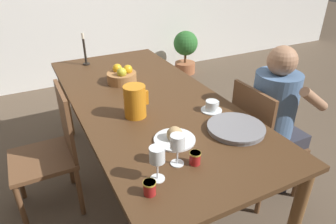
{
  "coord_description": "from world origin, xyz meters",
  "views": [
    {
      "loc": [
        -0.73,
        -1.76,
        1.69
      ],
      "look_at": [
        0.0,
        -0.33,
        0.82
      ],
      "focal_mm": 32.0,
      "sensor_mm": 36.0,
      "label": 1
    }
  ],
  "objects_px": {
    "wine_glass_water": "(157,156)",
    "potted_plant": "(185,50)",
    "serving_tray": "(236,128)",
    "jam_jar_amber": "(195,158)",
    "bread_plate": "(175,137)",
    "red_pitcher": "(135,101)",
    "person_seated": "(276,113)",
    "chair_person_side": "(260,141)",
    "teacup_near_person": "(212,107)",
    "jam_jar_red": "(150,187)",
    "candlestick_tall": "(85,53)",
    "fruit_bowl": "(122,76)",
    "wine_glass_juice": "(178,143)",
    "chair_opposite": "(52,150)"
  },
  "relations": [
    {
      "from": "fruit_bowl",
      "to": "candlestick_tall",
      "type": "bearing_deg",
      "value": 105.79
    },
    {
      "from": "wine_glass_juice",
      "to": "jam_jar_red",
      "type": "bearing_deg",
      "value": -147.93
    },
    {
      "from": "candlestick_tall",
      "to": "red_pitcher",
      "type": "bearing_deg",
      "value": -87.65
    },
    {
      "from": "wine_glass_water",
      "to": "candlestick_tall",
      "type": "bearing_deg",
      "value": 87.14
    },
    {
      "from": "red_pitcher",
      "to": "jam_jar_amber",
      "type": "relative_size",
      "value": 3.11
    },
    {
      "from": "red_pitcher",
      "to": "jam_jar_amber",
      "type": "xyz_separation_m",
      "value": [
        0.08,
        -0.58,
        -0.07
      ]
    },
    {
      "from": "serving_tray",
      "to": "jam_jar_amber",
      "type": "bearing_deg",
      "value": -157.57
    },
    {
      "from": "bread_plate",
      "to": "jam_jar_amber",
      "type": "distance_m",
      "value": 0.22
    },
    {
      "from": "chair_opposite",
      "to": "wine_glass_water",
      "type": "height_order",
      "value": "wine_glass_water"
    },
    {
      "from": "wine_glass_water",
      "to": "candlestick_tall",
      "type": "height_order",
      "value": "candlestick_tall"
    },
    {
      "from": "bread_plate",
      "to": "person_seated",
      "type": "bearing_deg",
      "value": 5.02
    },
    {
      "from": "bread_plate",
      "to": "jam_jar_red",
      "type": "relative_size",
      "value": 3.51
    },
    {
      "from": "red_pitcher",
      "to": "candlestick_tall",
      "type": "relative_size",
      "value": 0.71
    },
    {
      "from": "fruit_bowl",
      "to": "chair_opposite",
      "type": "bearing_deg",
      "value": -157.67
    },
    {
      "from": "chair_person_side",
      "to": "jam_jar_amber",
      "type": "height_order",
      "value": "chair_person_side"
    },
    {
      "from": "chair_opposite",
      "to": "red_pitcher",
      "type": "height_order",
      "value": "red_pitcher"
    },
    {
      "from": "chair_person_side",
      "to": "teacup_near_person",
      "type": "xyz_separation_m",
      "value": [
        -0.37,
        0.11,
        0.32
      ]
    },
    {
      "from": "fruit_bowl",
      "to": "candlestick_tall",
      "type": "relative_size",
      "value": 0.8
    },
    {
      "from": "serving_tray",
      "to": "jam_jar_amber",
      "type": "xyz_separation_m",
      "value": [
        -0.37,
        -0.15,
        0.02
      ]
    },
    {
      "from": "person_seated",
      "to": "jam_jar_amber",
      "type": "distance_m",
      "value": 0.9
    },
    {
      "from": "teacup_near_person",
      "to": "jam_jar_red",
      "type": "bearing_deg",
      "value": -142.57
    },
    {
      "from": "red_pitcher",
      "to": "bread_plate",
      "type": "relative_size",
      "value": 0.89
    },
    {
      "from": "chair_person_side",
      "to": "red_pitcher",
      "type": "relative_size",
      "value": 4.47
    },
    {
      "from": "teacup_near_person",
      "to": "fruit_bowl",
      "type": "height_order",
      "value": "fruit_bowl"
    },
    {
      "from": "potted_plant",
      "to": "bread_plate",
      "type": "bearing_deg",
      "value": -121.33
    },
    {
      "from": "wine_glass_water",
      "to": "potted_plant",
      "type": "height_order",
      "value": "wine_glass_water"
    },
    {
      "from": "person_seated",
      "to": "bread_plate",
      "type": "bearing_deg",
      "value": -84.98
    },
    {
      "from": "chair_person_side",
      "to": "teacup_near_person",
      "type": "bearing_deg",
      "value": -105.85
    },
    {
      "from": "serving_tray",
      "to": "red_pitcher",
      "type": "bearing_deg",
      "value": 136.77
    },
    {
      "from": "serving_tray",
      "to": "chair_person_side",
      "type": "bearing_deg",
      "value": 22.5
    },
    {
      "from": "chair_person_side",
      "to": "candlestick_tall",
      "type": "distance_m",
      "value": 1.67
    },
    {
      "from": "bread_plate",
      "to": "potted_plant",
      "type": "bearing_deg",
      "value": 58.67
    },
    {
      "from": "chair_opposite",
      "to": "jam_jar_red",
      "type": "distance_m",
      "value": 1.07
    },
    {
      "from": "bread_plate",
      "to": "jam_jar_amber",
      "type": "bearing_deg",
      "value": -91.78
    },
    {
      "from": "wine_glass_juice",
      "to": "red_pitcher",
      "type": "bearing_deg",
      "value": 90.32
    },
    {
      "from": "wine_glass_juice",
      "to": "chair_person_side",
      "type": "bearing_deg",
      "value": 18.25
    },
    {
      "from": "chair_person_side",
      "to": "red_pitcher",
      "type": "bearing_deg",
      "value": -107.58
    },
    {
      "from": "teacup_near_person",
      "to": "jam_jar_amber",
      "type": "bearing_deg",
      "value": -132.49
    },
    {
      "from": "fruit_bowl",
      "to": "potted_plant",
      "type": "xyz_separation_m",
      "value": [
        1.56,
        1.69,
        -0.45
      ]
    },
    {
      "from": "serving_tray",
      "to": "jam_jar_red",
      "type": "bearing_deg",
      "value": -159.59
    },
    {
      "from": "wine_glass_juice",
      "to": "jam_jar_red",
      "type": "relative_size",
      "value": 2.53
    },
    {
      "from": "chair_opposite",
      "to": "teacup_near_person",
      "type": "xyz_separation_m",
      "value": [
        0.98,
        -0.46,
        0.32
      ]
    },
    {
      "from": "potted_plant",
      "to": "chair_person_side",
      "type": "bearing_deg",
      "value": -108.37
    },
    {
      "from": "chair_opposite",
      "to": "serving_tray",
      "type": "height_order",
      "value": "chair_opposite"
    },
    {
      "from": "fruit_bowl",
      "to": "candlestick_tall",
      "type": "distance_m",
      "value": 0.56
    },
    {
      "from": "teacup_near_person",
      "to": "person_seated",
      "type": "bearing_deg",
      "value": -14.89
    },
    {
      "from": "teacup_near_person",
      "to": "fruit_bowl",
      "type": "distance_m",
      "value": 0.8
    },
    {
      "from": "candlestick_tall",
      "to": "serving_tray",
      "type": "bearing_deg",
      "value": -71.91
    },
    {
      "from": "red_pitcher",
      "to": "wine_glass_juice",
      "type": "height_order",
      "value": "red_pitcher"
    },
    {
      "from": "red_pitcher",
      "to": "wine_glass_water",
      "type": "bearing_deg",
      "value": -102.25
    }
  ]
}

